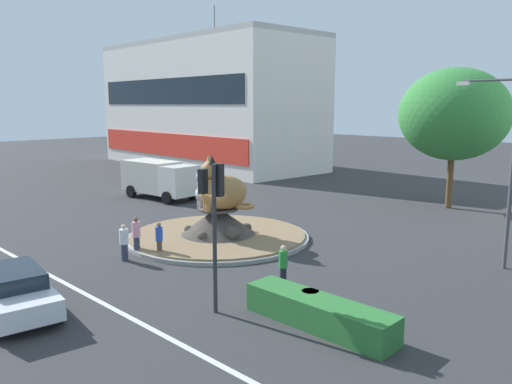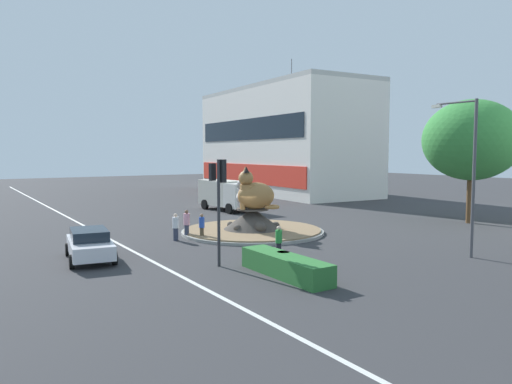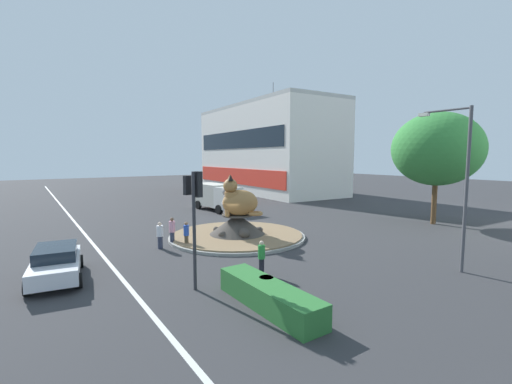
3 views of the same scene
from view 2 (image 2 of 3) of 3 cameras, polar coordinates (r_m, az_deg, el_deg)
ground_plane at (r=31.41m, az=-0.40°, el=-4.86°), size 160.00×160.00×0.00m
lane_centreline at (r=27.86m, az=-15.36°, el=-6.25°), size 112.00×0.20×0.01m
roundabout_island at (r=31.32m, az=-0.40°, el=-3.92°), size 9.22×9.22×1.62m
cat_statue_grey at (r=31.63m, az=-0.96°, el=-0.45°), size 1.69×2.06×2.06m
cat_statue_tabby at (r=30.50m, az=-0.24°, el=-0.19°), size 2.43×2.76×2.72m
traffic_light_mast at (r=21.99m, az=-4.39°, el=0.46°), size 0.71×0.62×4.90m
shophouse_block at (r=63.00m, az=3.13°, el=6.09°), size 27.59×12.32×17.74m
clipped_hedge_strip at (r=20.54m, az=3.49°, el=-8.72°), size 5.08×1.20×0.90m
broadleaf_tree_behind_island at (r=38.73m, az=24.16°, el=5.63°), size 6.95×6.95×9.08m
streetlight_arm at (r=26.08m, az=23.92°, el=2.85°), size 2.54×0.25×7.83m
pedestrian_pink_shirt at (r=29.78m, az=-8.22°, el=-3.67°), size 0.37×0.37×1.72m
pedestrian_green_shirt at (r=24.02m, az=2.71°, el=-5.80°), size 0.33×0.33×1.59m
pedestrian_blue_shirt at (r=29.04m, az=-6.44°, el=-4.02°), size 0.33×0.33×1.57m
pedestrian_white_shirt at (r=28.95m, az=-9.50°, el=-4.05°), size 0.39×0.39×1.62m
sedan_on_far_lane at (r=24.83m, az=-19.10°, el=-5.83°), size 4.71×2.58×1.49m
delivery_box_truck at (r=43.42m, az=-3.56°, el=-0.20°), size 6.33×2.90×2.68m
litter_bin at (r=21.23m, az=3.26°, el=-8.28°), size 0.56×0.56×0.90m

